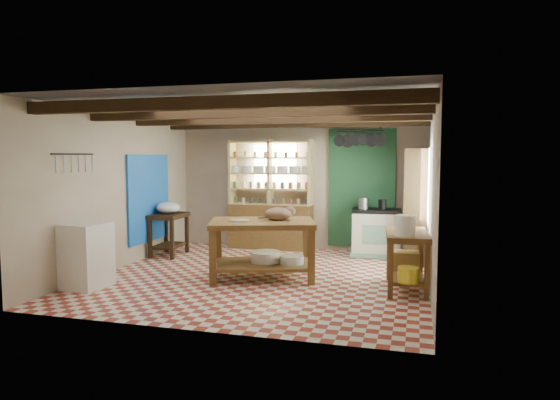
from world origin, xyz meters
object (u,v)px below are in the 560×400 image
(stove, at_px, (376,232))
(cat, at_px, (278,214))
(right_counter, at_px, (407,261))
(work_table, at_px, (262,249))
(white_cabinet, at_px, (87,255))
(prep_table, at_px, (169,235))

(stove, distance_m, cat, 2.54)
(right_counter, bearing_deg, work_table, 172.76)
(white_cabinet, height_order, right_counter, white_cabinet)
(prep_table, bearing_deg, work_table, -31.12)
(work_table, height_order, cat, cat)
(prep_table, height_order, white_cabinet, white_cabinet)
(prep_table, bearing_deg, right_counter, -19.52)
(prep_table, xyz_separation_m, right_counter, (4.38, -1.30, 0.01))
(white_cabinet, bearing_deg, cat, 31.18)
(work_table, bearing_deg, cat, 11.31)
(work_table, bearing_deg, stove, 37.50)
(cat, bearing_deg, right_counter, -34.32)
(stove, relative_size, white_cabinet, 0.97)
(work_table, distance_m, right_counter, 2.16)
(work_table, relative_size, stove, 1.74)
(cat, bearing_deg, stove, 30.11)
(stove, bearing_deg, cat, -125.67)
(work_table, distance_m, cat, 0.60)
(prep_table, height_order, cat, cat)
(white_cabinet, relative_size, cat, 2.14)
(work_table, xyz_separation_m, cat, (0.22, 0.12, 0.54))
(white_cabinet, xyz_separation_m, right_counter, (4.40, 1.09, -0.05))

